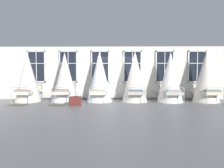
% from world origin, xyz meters
% --- Properties ---
extents(ground, '(27.57, 27.57, 0.00)m').
position_xyz_m(ground, '(0.00, 0.00, 0.00)').
color(ground, slate).
extents(back_wall_with_windows, '(14.78, 0.10, 3.11)m').
position_xyz_m(back_wall_with_windows, '(0.00, 1.17, 1.56)').
color(back_wall_with_windows, silver).
rests_on(back_wall_with_windows, ground).
extents(window_bank, '(10.58, 0.10, 2.80)m').
position_xyz_m(window_bank, '(-0.00, 1.05, 1.12)').
color(window_bank, black).
rests_on(window_bank, ground).
extents(cot_first, '(1.37, 1.87, 2.65)m').
position_xyz_m(cot_first, '(-4.79, -0.00, 1.28)').
color(cot_first, '#9EA3A8').
rests_on(cot_first, ground).
extents(cot_second, '(1.37, 1.87, 2.66)m').
position_xyz_m(cot_second, '(-2.80, 0.06, 1.28)').
color(cot_second, '#9EA3A8').
rests_on(cot_second, ground).
extents(cot_third, '(1.37, 1.88, 2.70)m').
position_xyz_m(cot_third, '(-0.91, 0.04, 1.30)').
color(cot_third, '#9EA3A8').
rests_on(cot_third, ground).
extents(cot_fourth, '(1.37, 1.88, 2.72)m').
position_xyz_m(cot_fourth, '(0.99, 0.05, 1.31)').
color(cot_fourth, '#9EA3A8').
rests_on(cot_fourth, ground).
extents(cot_fifth, '(1.37, 1.88, 2.66)m').
position_xyz_m(cot_fifth, '(2.87, -0.03, 1.29)').
color(cot_fifth, '#9EA3A8').
rests_on(cot_fifth, ground).
extents(cot_sixth, '(1.37, 1.88, 2.83)m').
position_xyz_m(cot_sixth, '(4.80, 0.01, 1.37)').
color(cot_sixth, '#9EA3A8').
rests_on(cot_sixth, ground).
extents(rug_first, '(0.83, 0.60, 0.01)m').
position_xyz_m(rug_first, '(-4.75, -1.29, 0.01)').
color(rug_first, brown).
rests_on(rug_first, ground).
extents(rug_second, '(0.81, 0.57, 0.01)m').
position_xyz_m(rug_second, '(-2.85, -1.29, 0.01)').
color(rug_second, brown).
rests_on(rug_second, ground).
extents(suitcase_dark, '(0.58, 0.26, 0.47)m').
position_xyz_m(suitcase_dark, '(-1.94, -1.36, 0.22)').
color(suitcase_dark, '#5B231E').
rests_on(suitcase_dark, ground).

